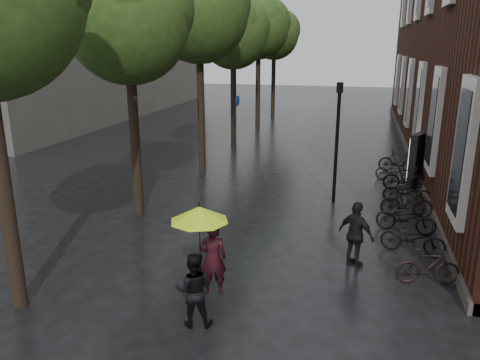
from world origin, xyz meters
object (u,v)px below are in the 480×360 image
(person_burgundy, at_px, (213,258))
(person_black, at_px, (194,290))
(ad_lightbox, at_px, (417,159))
(pedestrian_walking, at_px, (356,235))
(lamp_post, at_px, (337,131))
(parked_bicycles, at_px, (406,196))

(person_burgundy, distance_m, person_black, 1.31)
(person_burgundy, bearing_deg, person_black, 71.08)
(person_burgundy, relative_size, ad_lightbox, 0.82)
(pedestrian_walking, distance_m, lamp_post, 5.43)
(ad_lightbox, distance_m, lamp_post, 4.71)
(parked_bicycles, distance_m, lamp_post, 3.24)
(person_burgundy, height_order, person_black, person_burgundy)
(pedestrian_walking, distance_m, ad_lightbox, 8.58)
(pedestrian_walking, bearing_deg, person_burgundy, 69.17)
(person_black, relative_size, ad_lightbox, 0.74)
(pedestrian_walking, bearing_deg, ad_lightbox, -71.27)
(person_black, xyz_separation_m, pedestrian_walking, (3.10, 3.50, 0.09))
(lamp_post, bearing_deg, person_black, -104.75)
(pedestrian_walking, bearing_deg, parked_bicycles, -74.15)
(person_black, bearing_deg, person_burgundy, -103.00)
(ad_lightbox, xyz_separation_m, lamp_post, (-3.10, -3.20, 1.54))
(person_burgundy, bearing_deg, ad_lightbox, -136.62)
(pedestrian_walking, distance_m, parked_bicycles, 5.16)
(lamp_post, bearing_deg, person_burgundy, -107.35)
(ad_lightbox, relative_size, lamp_post, 0.49)
(person_burgundy, height_order, pedestrian_walking, pedestrian_walking)
(person_burgundy, xyz_separation_m, ad_lightbox, (5.37, 10.47, 0.20))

